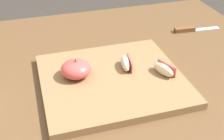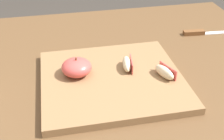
% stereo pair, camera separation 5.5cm
% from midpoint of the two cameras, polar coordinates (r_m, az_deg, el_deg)
% --- Properties ---
extents(dining_table, '(1.17, 0.87, 0.77)m').
position_cam_midpoint_polar(dining_table, '(0.86, -2.64, -7.40)').
color(dining_table, brown).
rests_on(dining_table, ground_plane).
extents(cutting_board, '(0.35, 0.32, 0.02)m').
position_cam_midpoint_polar(cutting_board, '(0.75, 2.10, -1.94)').
color(cutting_board, olive).
rests_on(cutting_board, dining_table).
extents(apple_half_skin_up, '(0.08, 0.08, 0.05)m').
position_cam_midpoint_polar(apple_half_skin_up, '(0.75, -4.64, 0.47)').
color(apple_half_skin_up, '#D14C47').
rests_on(apple_half_skin_up, cutting_board).
extents(apple_wedge_back, '(0.03, 0.07, 0.03)m').
position_cam_midpoint_polar(apple_wedge_back, '(0.77, 4.94, 1.11)').
color(apple_wedge_back, beige).
rests_on(apple_wedge_back, cutting_board).
extents(apple_wedge_front, '(0.04, 0.07, 0.03)m').
position_cam_midpoint_polar(apple_wedge_front, '(0.76, 12.02, -0.43)').
color(apple_wedge_front, beige).
rests_on(apple_wedge_front, cutting_board).
extents(paring_knife, '(0.16, 0.03, 0.01)m').
position_cam_midpoint_polar(paring_knife, '(1.04, 17.46, 6.77)').
color(paring_knife, silver).
rests_on(paring_knife, dining_table).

